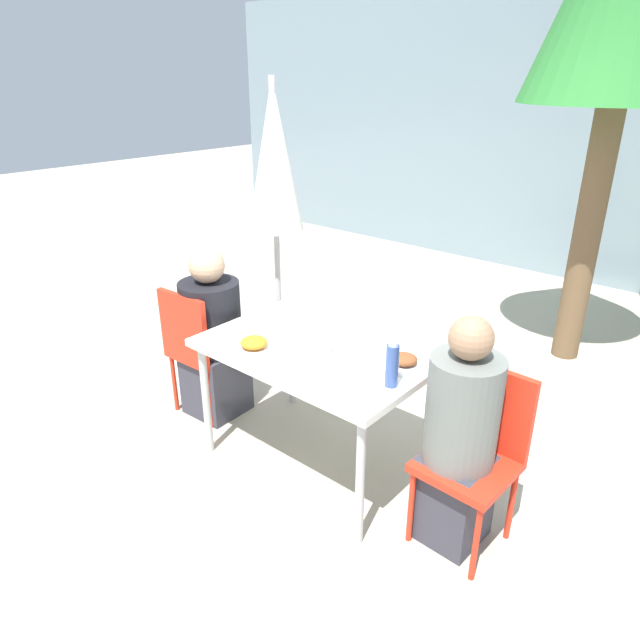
{
  "coord_description": "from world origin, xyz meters",
  "views": [
    {
      "loc": [
        1.79,
        -2.09,
        2.09
      ],
      "look_at": [
        0.0,
        0.0,
        0.89
      ],
      "focal_mm": 32.0,
      "sensor_mm": 36.0,
      "label": 1
    }
  ],
  "objects": [
    {
      "name": "ground_plane",
      "position": [
        0.0,
        0.0,
        0.0
      ],
      "size": [
        24.0,
        24.0,
        0.0
      ],
      "primitive_type": "plane",
      "color": "#B2A893"
    },
    {
      "name": "building_facade",
      "position": [
        0.0,
        4.3,
        1.5
      ],
      "size": [
        10.0,
        0.2,
        3.0
      ],
      "color": "gray",
      "rests_on": "ground"
    },
    {
      "name": "dining_table",
      "position": [
        0.0,
        0.0,
        0.68
      ],
      "size": [
        1.23,
        0.85,
        0.74
      ],
      "color": "white",
      "rests_on": "ground"
    },
    {
      "name": "chair_left",
      "position": [
        -0.91,
        -0.12,
        0.51
      ],
      "size": [
        0.42,
        0.42,
        0.87
      ],
      "rotation": [
        0.0,
        0.0,
        0.05
      ],
      "color": "red",
      "rests_on": "ground"
    },
    {
      "name": "person_left",
      "position": [
        -0.87,
        -0.04,
        0.52
      ],
      "size": [
        0.38,
        0.38,
        1.13
      ],
      "rotation": [
        0.0,
        0.0,
        0.05
      ],
      "color": "#383842",
      "rests_on": "ground"
    },
    {
      "name": "chair_right",
      "position": [
        0.92,
        0.04,
        0.51
      ],
      "size": [
        0.42,
        0.42,
        0.87
      ],
      "rotation": [
        0.0,
        0.0,
        3.1
      ],
      "color": "red",
      "rests_on": "ground"
    },
    {
      "name": "person_right",
      "position": [
        0.87,
        -0.04,
        0.55
      ],
      "size": [
        0.33,
        0.33,
        1.16
      ],
      "rotation": [
        0.0,
        0.0,
        3.1
      ],
      "color": "#383842",
      "rests_on": "ground"
    },
    {
      "name": "closed_umbrella",
      "position": [
        -1.09,
        0.78,
        1.49
      ],
      "size": [
        0.4,
        0.4,
        2.07
      ],
      "color": "#333333",
      "rests_on": "ground"
    },
    {
      "name": "plate_0",
      "position": [
        -0.23,
        -0.26,
        0.77
      ],
      "size": [
        0.26,
        0.26,
        0.07
      ],
      "color": "white",
      "rests_on": "dining_table"
    },
    {
      "name": "plate_1",
      "position": [
        0.47,
        0.09,
        0.77
      ],
      "size": [
        0.24,
        0.24,
        0.07
      ],
      "color": "white",
      "rests_on": "dining_table"
    },
    {
      "name": "bottle",
      "position": [
        0.53,
        -0.11,
        0.85
      ],
      "size": [
        0.06,
        0.06,
        0.23
      ],
      "color": "#334C8E",
      "rests_on": "dining_table"
    },
    {
      "name": "drinking_cup",
      "position": [
        0.14,
        -0.24,
        0.79
      ],
      "size": [
        0.07,
        0.07,
        0.11
      ],
      "color": "silver",
      "rests_on": "dining_table"
    },
    {
      "name": "salad_bowl",
      "position": [
        0.02,
        -0.07,
        0.77
      ],
      "size": [
        0.19,
        0.19,
        0.06
      ],
      "color": "white",
      "rests_on": "dining_table"
    }
  ]
}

